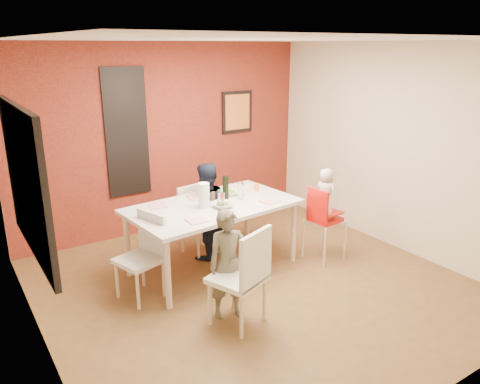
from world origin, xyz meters
TOP-DOWN VIEW (x-y plane):
  - ground at (0.00, 0.00)m, footprint 4.50×4.50m
  - ceiling at (0.00, 0.00)m, footprint 4.50×4.50m
  - wall_back at (0.00, 2.25)m, footprint 4.50×0.02m
  - wall_front at (0.00, -2.25)m, footprint 4.50×0.02m
  - wall_left at (-2.25, 0.00)m, footprint 0.02×4.50m
  - wall_right at (2.25, 0.00)m, footprint 0.02×4.50m
  - brick_accent_wall at (0.00, 2.23)m, footprint 4.50×0.02m
  - picture_window_frame at (-2.22, 0.20)m, footprint 0.05×1.70m
  - picture_window_pane at (-2.21, 0.20)m, footprint 0.02×1.55m
  - glassblock_strip at (-0.60, 2.21)m, footprint 0.55×0.03m
  - glassblock_surround at (-0.60, 2.21)m, footprint 0.60×0.03m
  - art_print_frame at (1.20, 2.21)m, footprint 0.54×0.03m
  - art_print_canvas at (1.20, 2.19)m, footprint 0.44×0.01m
  - dining_table at (-0.16, 0.64)m, footprint 2.09×1.29m
  - chair_near at (-0.54, -0.60)m, footprint 0.61×0.61m
  - chair_far at (-0.09, 1.21)m, footprint 0.48×0.48m
  - chair_left at (-1.10, 0.50)m, footprint 0.54×0.54m
  - high_chair at (1.12, 0.10)m, footprint 0.44×0.44m
  - child_near at (-0.57, -0.36)m, footprint 0.47×0.37m
  - child_far at (-0.08, 0.97)m, footprint 0.69×0.59m
  - toddler at (1.14, 0.10)m, footprint 0.26×0.35m
  - plate_near_left at (-0.58, 0.26)m, footprint 0.21×0.21m
  - plate_far_mid at (-0.19, 0.96)m, footprint 0.26×0.26m
  - plate_near_right at (0.47, 0.36)m, footprint 0.22×0.22m
  - plate_far_left at (-0.74, 0.94)m, footprint 0.24×0.24m
  - salad_bowl_a at (-0.12, 0.49)m, footprint 0.26×0.26m
  - salad_bowl_b at (0.21, 0.84)m, footprint 0.24×0.24m
  - wine_bottle at (0.09, 0.75)m, footprint 0.08×0.08m
  - wine_glass_a at (-0.18, 0.42)m, footprint 0.07×0.07m
  - wine_glass_b at (0.23, 0.63)m, footprint 0.08×0.08m
  - paper_towel_roll at (-0.30, 0.60)m, footprint 0.13×0.13m
  - condiment_red at (-0.11, 0.58)m, footprint 0.03×0.03m
  - condiment_green at (-0.04, 0.70)m, footprint 0.04×0.04m
  - condiment_brown at (-0.14, 0.68)m, footprint 0.04×0.04m
  - sippy_cup at (0.58, 0.80)m, footprint 0.06×0.06m

SIDE VIEW (x-z plane):
  - ground at x=0.00m, z-range 0.00..0.00m
  - chair_far at x=-0.09m, z-range 0.05..0.95m
  - chair_left at x=-1.10m, z-range 0.05..0.99m
  - child_near at x=-0.57m, z-range 0.00..1.14m
  - chair_near at x=-0.54m, z-range 0.06..1.08m
  - high_chair at x=1.12m, z-range 0.10..1.06m
  - child_far at x=-0.08m, z-range 0.00..1.25m
  - dining_table at x=-0.16m, z-range 0.34..1.17m
  - plate_far_left at x=-0.74m, z-range 0.83..0.84m
  - plate_near_right at x=0.47m, z-range 0.83..0.84m
  - plate_near_left at x=-0.58m, z-range 0.83..0.84m
  - plate_far_mid at x=-0.19m, z-range 0.83..0.85m
  - salad_bowl_b at x=0.21m, z-range 0.83..0.88m
  - salad_bowl_a at x=-0.12m, z-range 0.83..0.89m
  - sippy_cup at x=0.58m, z-range 0.83..0.93m
  - toddler at x=1.14m, z-range 0.57..1.20m
  - condiment_red at x=-0.11m, z-range 0.83..0.97m
  - condiment_brown at x=-0.14m, z-range 0.83..0.98m
  - condiment_green at x=-0.04m, z-range 0.83..0.98m
  - wine_glass_a at x=-0.18m, z-range 0.83..1.04m
  - wine_glass_b at x=0.23m, z-range 0.83..1.05m
  - wine_bottle at x=0.09m, z-range 0.83..1.12m
  - paper_towel_roll at x=-0.30m, z-range 0.83..1.13m
  - wall_back at x=0.00m, z-range 0.00..2.70m
  - wall_front at x=0.00m, z-range 0.00..2.70m
  - wall_left at x=-2.25m, z-range 0.00..2.70m
  - wall_right at x=2.25m, z-range 0.00..2.70m
  - brick_accent_wall at x=0.00m, z-range 0.00..2.70m
  - glassblock_strip at x=-0.60m, z-range 0.65..2.35m
  - glassblock_surround at x=-0.60m, z-range 0.62..2.38m
  - picture_window_frame at x=-2.22m, z-range 0.90..2.20m
  - picture_window_pane at x=-2.21m, z-range 0.98..2.12m
  - art_print_frame at x=1.20m, z-range 1.33..1.97m
  - art_print_canvas at x=1.20m, z-range 1.38..1.92m
  - ceiling at x=0.00m, z-range 2.69..2.71m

